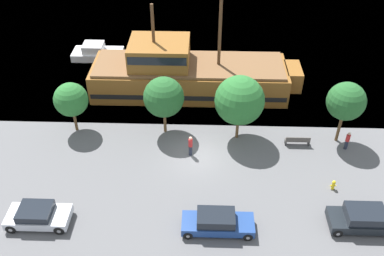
{
  "coord_description": "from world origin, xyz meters",
  "views": [
    {
      "loc": [
        0.39,
        -24.95,
        22.03
      ],
      "look_at": [
        -0.5,
        2.0,
        1.2
      ],
      "focal_mm": 40.0,
      "sensor_mm": 36.0,
      "label": 1
    }
  ],
  "objects_px": {
    "moored_boat_dockside": "(97,53)",
    "parked_car_curb_rear": "(217,222)",
    "fire_hydrant": "(333,185)",
    "bench_promenade_east": "(298,141)",
    "pirate_ship": "(186,74)",
    "pedestrian_walking_near": "(347,141)",
    "pedestrian_walking_far": "(190,146)",
    "parked_car_curb_front": "(38,215)",
    "parked_car_curb_mid": "(365,219)"
  },
  "relations": [
    {
      "from": "moored_boat_dockside",
      "to": "parked_car_curb_rear",
      "type": "distance_m",
      "value": 25.92
    },
    {
      "from": "fire_hydrant",
      "to": "bench_promenade_east",
      "type": "distance_m",
      "value": 5.12
    },
    {
      "from": "bench_promenade_east",
      "to": "pirate_ship",
      "type": "bearing_deg",
      "value": 139.77
    },
    {
      "from": "pedestrian_walking_near",
      "to": "pedestrian_walking_far",
      "type": "relative_size",
      "value": 0.9
    },
    {
      "from": "pedestrian_walking_near",
      "to": "moored_boat_dockside",
      "type": "bearing_deg",
      "value": 147.87
    },
    {
      "from": "parked_car_curb_front",
      "to": "pedestrian_walking_far",
      "type": "distance_m",
      "value": 11.93
    },
    {
      "from": "pirate_ship",
      "to": "parked_car_curb_rear",
      "type": "distance_m",
      "value": 16.73
    },
    {
      "from": "moored_boat_dockside",
      "to": "fire_hydrant",
      "type": "distance_m",
      "value": 28.03
    },
    {
      "from": "parked_car_curb_rear",
      "to": "fire_hydrant",
      "type": "height_order",
      "value": "parked_car_curb_rear"
    },
    {
      "from": "moored_boat_dockside",
      "to": "pedestrian_walking_far",
      "type": "height_order",
      "value": "pedestrian_walking_far"
    },
    {
      "from": "parked_car_curb_mid",
      "to": "parked_car_curb_rear",
      "type": "xyz_separation_m",
      "value": [
        -9.49,
        -0.57,
        -0.02
      ]
    },
    {
      "from": "parked_car_curb_rear",
      "to": "bench_promenade_east",
      "type": "relative_size",
      "value": 2.37
    },
    {
      "from": "pirate_ship",
      "to": "parked_car_curb_mid",
      "type": "relative_size",
      "value": 4.05
    },
    {
      "from": "moored_boat_dockside",
      "to": "fire_hydrant",
      "type": "relative_size",
      "value": 6.85
    },
    {
      "from": "parked_car_curb_front",
      "to": "parked_car_curb_rear",
      "type": "relative_size",
      "value": 0.88
    },
    {
      "from": "fire_hydrant",
      "to": "pedestrian_walking_far",
      "type": "relative_size",
      "value": 0.43
    },
    {
      "from": "fire_hydrant",
      "to": "bench_promenade_east",
      "type": "bearing_deg",
      "value": 109.97
    },
    {
      "from": "pedestrian_walking_near",
      "to": "pirate_ship",
      "type": "bearing_deg",
      "value": 148.02
    },
    {
      "from": "parked_car_curb_rear",
      "to": "bench_promenade_east",
      "type": "xyz_separation_m",
      "value": [
        6.53,
        8.71,
        -0.25
      ]
    },
    {
      "from": "moored_boat_dockside",
      "to": "fire_hydrant",
      "type": "bearing_deg",
      "value": -42.15
    },
    {
      "from": "pirate_ship",
      "to": "bench_promenade_east",
      "type": "relative_size",
      "value": 9.84
    },
    {
      "from": "pirate_ship",
      "to": "parked_car_curb_mid",
      "type": "distance_m",
      "value": 20.05
    },
    {
      "from": "parked_car_curb_mid",
      "to": "pedestrian_walking_near",
      "type": "bearing_deg",
      "value": 84.14
    },
    {
      "from": "parked_car_curb_front",
      "to": "parked_car_curb_rear",
      "type": "xyz_separation_m",
      "value": [
        11.6,
        -0.2,
        0.03
      ]
    },
    {
      "from": "parked_car_curb_front",
      "to": "pedestrian_walking_far",
      "type": "bearing_deg",
      "value": 36.13
    },
    {
      "from": "parked_car_curb_rear",
      "to": "pedestrian_walking_far",
      "type": "bearing_deg",
      "value": 105.16
    },
    {
      "from": "bench_promenade_east",
      "to": "pedestrian_walking_near",
      "type": "distance_m",
      "value": 3.8
    },
    {
      "from": "parked_car_curb_mid",
      "to": "moored_boat_dockside",
      "type": "bearing_deg",
      "value": 134.82
    },
    {
      "from": "parked_car_curb_rear",
      "to": "pirate_ship",
      "type": "bearing_deg",
      "value": 99.18
    },
    {
      "from": "parked_car_curb_rear",
      "to": "pedestrian_walking_far",
      "type": "xyz_separation_m",
      "value": [
        -1.96,
        7.24,
        0.21
      ]
    },
    {
      "from": "bench_promenade_east",
      "to": "pedestrian_walking_near",
      "type": "xyz_separation_m",
      "value": [
        3.77,
        -0.32,
        0.36
      ]
    },
    {
      "from": "parked_car_curb_mid",
      "to": "bench_promenade_east",
      "type": "distance_m",
      "value": 8.66
    },
    {
      "from": "pedestrian_walking_far",
      "to": "parked_car_curb_front",
      "type": "bearing_deg",
      "value": -143.87
    },
    {
      "from": "pirate_ship",
      "to": "pedestrian_walking_near",
      "type": "xyz_separation_m",
      "value": [
        12.96,
        -8.09,
        -1.03
      ]
    },
    {
      "from": "parked_car_curb_rear",
      "to": "pedestrian_walking_near",
      "type": "distance_m",
      "value": 13.28
    },
    {
      "from": "fire_hydrant",
      "to": "pedestrian_walking_near",
      "type": "bearing_deg",
      "value": 65.76
    },
    {
      "from": "pirate_ship",
      "to": "parked_car_curb_front",
      "type": "bearing_deg",
      "value": -118.77
    },
    {
      "from": "pirate_ship",
      "to": "pedestrian_walking_far",
      "type": "xyz_separation_m",
      "value": [
        0.7,
        -9.24,
        -0.94
      ]
    },
    {
      "from": "moored_boat_dockside",
      "to": "parked_car_curb_mid",
      "type": "xyz_separation_m",
      "value": [
        22.0,
        -22.13,
        0.13
      ]
    },
    {
      "from": "parked_car_curb_front",
      "to": "parked_car_curb_mid",
      "type": "relative_size",
      "value": 0.86
    },
    {
      "from": "parked_car_curb_mid",
      "to": "pedestrian_walking_far",
      "type": "distance_m",
      "value": 13.26
    },
    {
      "from": "pedestrian_walking_near",
      "to": "pedestrian_walking_far",
      "type": "bearing_deg",
      "value": -174.64
    },
    {
      "from": "moored_boat_dockside",
      "to": "pedestrian_walking_far",
      "type": "bearing_deg",
      "value": -55.72
    },
    {
      "from": "pedestrian_walking_far",
      "to": "parked_car_curb_mid",
      "type": "bearing_deg",
      "value": -30.2
    },
    {
      "from": "bench_promenade_east",
      "to": "pedestrian_walking_far",
      "type": "xyz_separation_m",
      "value": [
        -8.49,
        -1.47,
        0.46
      ]
    },
    {
      "from": "moored_boat_dockside",
      "to": "fire_hydrant",
      "type": "xyz_separation_m",
      "value": [
        20.78,
        -18.81,
        -0.18
      ]
    },
    {
      "from": "pirate_ship",
      "to": "pedestrian_walking_far",
      "type": "distance_m",
      "value": 9.31
    },
    {
      "from": "parked_car_curb_rear",
      "to": "parked_car_curb_mid",
      "type": "bearing_deg",
      "value": 3.45
    },
    {
      "from": "parked_car_curb_front",
      "to": "moored_boat_dockside",
      "type": "bearing_deg",
      "value": 92.3
    },
    {
      "from": "fire_hydrant",
      "to": "pedestrian_walking_far",
      "type": "bearing_deg",
      "value": 161.92
    }
  ]
}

